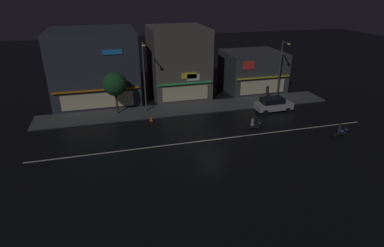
# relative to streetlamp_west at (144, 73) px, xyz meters

# --- Properties ---
(ground_plane) EXTENTS (140.00, 140.00, 0.00)m
(ground_plane) POSITION_rel_streetlamp_west_xyz_m (5.18, -8.73, -4.79)
(ground_plane) COLOR black
(lane_divider_stripe) EXTENTS (33.46, 0.16, 0.01)m
(lane_divider_stripe) POSITION_rel_streetlamp_west_xyz_m (5.18, -8.73, -4.79)
(lane_divider_stripe) COLOR beige
(lane_divider_stripe) RESTS_ON ground
(sidewalk_far) EXTENTS (35.22, 3.91, 0.14)m
(sidewalk_far) POSITION_rel_streetlamp_west_xyz_m (5.18, -0.03, -4.72)
(sidewalk_far) COLOR #424447
(sidewalk_far) RESTS_ON ground
(storefront_left_block) EXTENTS (10.25, 9.17, 8.86)m
(storefront_left_block) POSITION_rel_streetlamp_west_xyz_m (-5.39, 6.44, -0.37)
(storefront_left_block) COLOR #2D333D
(storefront_left_block) RESTS_ON ground
(storefront_center_block) EXTENTS (7.24, 8.29, 8.87)m
(storefront_center_block) POSITION_rel_streetlamp_west_xyz_m (5.18, 6.00, -0.36)
(storefront_center_block) COLOR #56514C
(storefront_center_block) RESTS_ON ground
(storefront_right_block) EXTENTS (7.87, 7.12, 5.30)m
(storefront_right_block) POSITION_rel_streetlamp_west_xyz_m (15.74, 5.41, -2.15)
(storefront_right_block) COLOR #383A3F
(storefront_right_block) RESTS_ON ground
(streetlamp_west) EXTENTS (0.44, 1.64, 7.99)m
(streetlamp_west) POSITION_rel_streetlamp_west_xyz_m (0.00, 0.00, 0.00)
(streetlamp_west) COLOR #47494C
(streetlamp_west) RESTS_ON sidewalk_far
(streetlamp_mid) EXTENTS (0.44, 1.64, 7.37)m
(streetlamp_mid) POSITION_rel_streetlamp_west_xyz_m (17.04, 0.10, -0.32)
(streetlamp_mid) COLOR #47494C
(streetlamp_mid) RESTS_ON sidewalk_far
(pedestrian_on_sidewalk) EXTENTS (0.37, 0.37, 1.97)m
(pedestrian_on_sidewalk) POSITION_rel_streetlamp_west_xyz_m (15.56, 0.22, -3.73)
(pedestrian_on_sidewalk) COLOR #232328
(pedestrian_on_sidewalk) RESTS_ON sidewalk_far
(street_tree) EXTENTS (2.67, 2.67, 4.88)m
(street_tree) POSITION_rel_streetlamp_west_xyz_m (-3.30, 0.26, -1.13)
(street_tree) COLOR #473323
(street_tree) RESTS_ON sidewalk_far
(parked_car_near_kerb) EXTENTS (4.30, 1.98, 1.67)m
(parked_car_near_kerb) POSITION_rel_streetlamp_west_xyz_m (14.47, -3.40, -3.92)
(parked_car_near_kerb) COLOR #9EA0A5
(parked_car_near_kerb) RESTS_ON ground
(motorcycle_lead) EXTENTS (1.90, 0.60, 1.52)m
(motorcycle_lead) POSITION_rel_streetlamp_west_xyz_m (9.87, -7.83, -4.16)
(motorcycle_lead) COLOR black
(motorcycle_lead) RESTS_ON ground
(motorcycle_following) EXTENTS (1.90, 0.60, 1.52)m
(motorcycle_following) POSITION_rel_streetlamp_west_xyz_m (17.36, -11.42, -4.16)
(motorcycle_following) COLOR black
(motorcycle_following) RESTS_ON ground
(traffic_cone) EXTENTS (0.36, 0.36, 0.55)m
(traffic_cone) POSITION_rel_streetlamp_west_xyz_m (0.16, -2.58, -4.52)
(traffic_cone) COLOR orange
(traffic_cone) RESTS_ON ground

